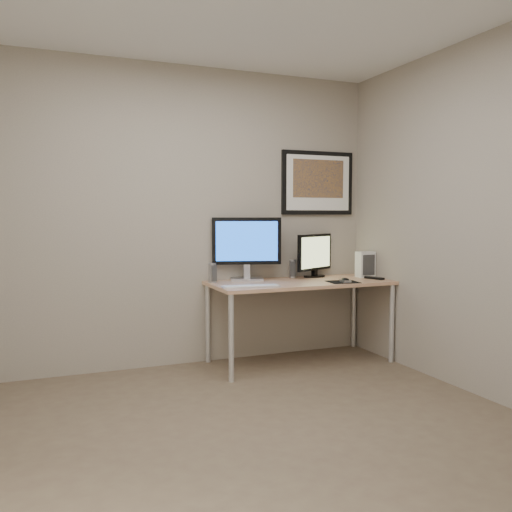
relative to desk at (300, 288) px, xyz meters
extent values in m
plane|color=brown|center=(-1.00, -1.35, -0.66)|extent=(3.60, 3.60, 0.00)
plane|color=gray|center=(-1.00, 0.35, 0.64)|extent=(3.60, 0.00, 3.60)
plane|color=gray|center=(0.80, -1.35, 0.64)|extent=(0.00, 3.40, 3.40)
cube|color=#966648|center=(0.00, 0.00, 0.05)|extent=(1.60, 0.70, 0.03)
cylinder|color=silver|center=(-0.76, -0.31, -0.31)|extent=(0.04, 0.04, 0.70)
cylinder|color=silver|center=(-0.76, 0.31, -0.31)|extent=(0.04, 0.04, 0.70)
cylinder|color=silver|center=(0.76, -0.31, -0.31)|extent=(0.04, 0.04, 0.70)
cylinder|color=silver|center=(0.76, 0.31, -0.31)|extent=(0.04, 0.04, 0.70)
cube|color=black|center=(0.35, 0.33, 0.96)|extent=(0.75, 0.03, 0.60)
cube|color=white|center=(0.35, 0.32, 0.96)|extent=(0.67, 0.00, 0.52)
cube|color=orange|center=(0.35, 0.31, 1.00)|extent=(0.54, 0.00, 0.36)
cube|color=#ADADB1|center=(-0.41, 0.24, 0.08)|extent=(0.33, 0.27, 0.02)
cube|color=#ADADB1|center=(-0.41, 0.24, 0.15)|extent=(0.07, 0.06, 0.12)
cube|color=black|center=(-0.41, 0.24, 0.42)|extent=(0.60, 0.21, 0.42)
cube|color=#0F42A9|center=(-0.41, 0.22, 0.42)|extent=(0.53, 0.16, 0.35)
cube|color=black|center=(0.26, 0.22, 0.07)|extent=(0.25, 0.21, 0.02)
cube|color=black|center=(0.26, 0.22, 0.11)|extent=(0.06, 0.06, 0.05)
cube|color=black|center=(0.26, 0.22, 0.30)|extent=(0.47, 0.27, 0.34)
cube|color=#98A068|center=(0.26, 0.20, 0.30)|extent=(0.42, 0.22, 0.29)
cylinder|color=#ADADB1|center=(-0.76, 0.19, 0.15)|extent=(0.08, 0.08, 0.17)
cylinder|color=#ADADB1|center=(0.05, 0.26, 0.15)|extent=(0.09, 0.09, 0.17)
cube|color=silver|center=(-0.55, -0.21, 0.07)|extent=(0.48, 0.19, 0.02)
cube|color=black|center=(0.32, -0.20, 0.07)|extent=(0.28, 0.26, 0.00)
ellipsoid|color=black|center=(0.32, -0.24, 0.09)|extent=(0.08, 0.12, 0.04)
cube|color=black|center=(0.70, -0.12, 0.08)|extent=(0.11, 0.20, 0.02)
cube|color=silver|center=(0.71, 0.05, 0.19)|extent=(0.16, 0.12, 0.24)
camera|label=1|loc=(-2.17, -4.26, 0.65)|focal=38.00mm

